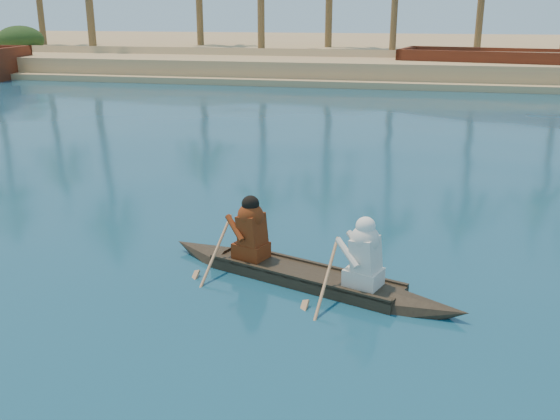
# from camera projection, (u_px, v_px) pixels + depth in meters

# --- Properties ---
(ground) EXTENTS (160.00, 160.00, 0.00)m
(ground) POSITION_uv_depth(u_px,v_px,m) (309.00, 206.00, 13.88)
(ground) COLOR navy
(ground) RESTS_ON ground
(sandy_embankment) EXTENTS (150.00, 51.00, 1.50)m
(sandy_embankment) POSITION_uv_depth(u_px,v_px,m) (400.00, 52.00, 57.25)
(sandy_embankment) COLOR tan
(sandy_embankment) RESTS_ON ground
(shrub_cluster) EXTENTS (100.00, 6.00, 2.40)m
(shrub_cluster) POSITION_uv_depth(u_px,v_px,m) (391.00, 56.00, 42.76)
(shrub_cluster) COLOR #183413
(shrub_cluster) RESTS_ON ground
(canoe) EXTENTS (5.26, 2.45, 1.47)m
(canoe) POSITION_uv_depth(u_px,v_px,m) (304.00, 265.00, 9.94)
(canoe) COLOR #32281B
(canoe) RESTS_ON ground
(barge_mid) EXTENTS (14.24, 6.91, 2.28)m
(barge_mid) POSITION_uv_depth(u_px,v_px,m) (517.00, 70.00, 37.08)
(barge_mid) COLOR #5D2514
(barge_mid) RESTS_ON ground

